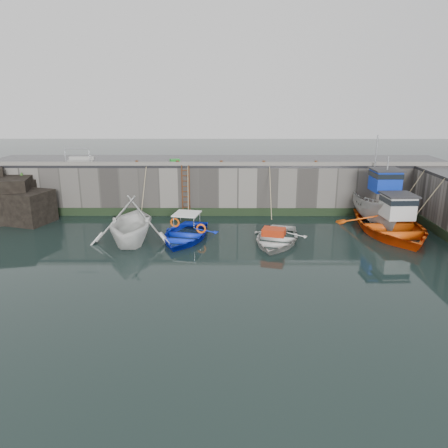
{
  "coord_description": "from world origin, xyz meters",
  "views": [
    {
      "loc": [
        0.49,
        -16.49,
        7.32
      ],
      "look_at": [
        0.39,
        4.11,
        1.2
      ],
      "focal_mm": 35.0,
      "sensor_mm": 36.0,
      "label": 1
    }
  ],
  "objects_px": {
    "boat_far_white": "(379,206)",
    "boat_near_white": "(132,241)",
    "ladder": "(186,191)",
    "boat_near_navy": "(276,242)",
    "bollard_b": "(177,163)",
    "bollard_e": "(316,163)",
    "boat_near_blue": "(185,239)",
    "bollard_a": "(137,163)",
    "bollard_d": "(264,163)",
    "bollard_c": "(221,163)",
    "fish_crate": "(175,161)",
    "boat_far_orange": "(391,226)"
  },
  "relations": [
    {
      "from": "ladder",
      "to": "bollard_d",
      "type": "height_order",
      "value": "bollard_d"
    },
    {
      "from": "bollard_d",
      "to": "bollard_e",
      "type": "relative_size",
      "value": 1.0
    },
    {
      "from": "boat_near_blue",
      "to": "boat_far_orange",
      "type": "distance_m",
      "value": 11.25
    },
    {
      "from": "fish_crate",
      "to": "bollard_a",
      "type": "height_order",
      "value": "fish_crate"
    },
    {
      "from": "ladder",
      "to": "boat_near_navy",
      "type": "relative_size",
      "value": 0.71
    },
    {
      "from": "bollard_a",
      "to": "bollard_c",
      "type": "bearing_deg",
      "value": 0.0
    },
    {
      "from": "fish_crate",
      "to": "bollard_e",
      "type": "xyz_separation_m",
      "value": [
        8.72,
        -0.47,
        -0.01
      ]
    },
    {
      "from": "boat_near_white",
      "to": "bollard_e",
      "type": "relative_size",
      "value": 18.15
    },
    {
      "from": "boat_near_white",
      "to": "boat_near_navy",
      "type": "distance_m",
      "value": 7.48
    },
    {
      "from": "bollard_b",
      "to": "bollard_d",
      "type": "bearing_deg",
      "value": 0.0
    },
    {
      "from": "ladder",
      "to": "boat_near_navy",
      "type": "bearing_deg",
      "value": -44.93
    },
    {
      "from": "boat_far_orange",
      "to": "bollard_a",
      "type": "height_order",
      "value": "boat_far_orange"
    },
    {
      "from": "fish_crate",
      "to": "bollard_c",
      "type": "height_order",
      "value": "fish_crate"
    },
    {
      "from": "ladder",
      "to": "boat_near_white",
      "type": "relative_size",
      "value": 0.63
    },
    {
      "from": "boat_near_blue",
      "to": "bollard_b",
      "type": "distance_m",
      "value": 5.92
    },
    {
      "from": "fish_crate",
      "to": "bollard_c",
      "type": "relative_size",
      "value": 2.03
    },
    {
      "from": "bollard_d",
      "to": "fish_crate",
      "type": "bearing_deg",
      "value": 175.11
    },
    {
      "from": "boat_near_blue",
      "to": "bollard_e",
      "type": "height_order",
      "value": "bollard_e"
    },
    {
      "from": "boat_near_blue",
      "to": "bollard_b",
      "type": "bearing_deg",
      "value": 110.93
    },
    {
      "from": "boat_far_white",
      "to": "bollard_b",
      "type": "height_order",
      "value": "boat_far_white"
    },
    {
      "from": "boat_near_navy",
      "to": "bollard_d",
      "type": "bearing_deg",
      "value": 109.24
    },
    {
      "from": "boat_far_white",
      "to": "bollard_a",
      "type": "height_order",
      "value": "boat_far_white"
    },
    {
      "from": "boat_near_navy",
      "to": "bollard_b",
      "type": "bearing_deg",
      "value": 152.16
    },
    {
      "from": "boat_far_white",
      "to": "boat_near_white",
      "type": "bearing_deg",
      "value": -167.25
    },
    {
      "from": "boat_near_white",
      "to": "boat_near_blue",
      "type": "bearing_deg",
      "value": 6.7
    },
    {
      "from": "bollard_b",
      "to": "bollard_e",
      "type": "bearing_deg",
      "value": 0.0
    },
    {
      "from": "boat_far_white",
      "to": "bollard_e",
      "type": "height_order",
      "value": "boat_far_white"
    },
    {
      "from": "fish_crate",
      "to": "bollard_c",
      "type": "bearing_deg",
      "value": -31.43
    },
    {
      "from": "ladder",
      "to": "bollard_d",
      "type": "xyz_separation_m",
      "value": [
        4.8,
        0.34,
        1.71
      ]
    },
    {
      "from": "ladder",
      "to": "boat_near_white",
      "type": "distance_m",
      "value": 5.72
    },
    {
      "from": "ladder",
      "to": "boat_near_blue",
      "type": "relative_size",
      "value": 0.69
    },
    {
      "from": "bollard_c",
      "to": "boat_near_blue",
      "type": "bearing_deg",
      "value": -111.39
    },
    {
      "from": "boat_near_blue",
      "to": "bollard_e",
      "type": "bearing_deg",
      "value": 43.7
    },
    {
      "from": "boat_near_navy",
      "to": "bollard_a",
      "type": "xyz_separation_m",
      "value": [
        -8.08,
        5.41,
        3.3
      ]
    },
    {
      "from": "boat_near_blue",
      "to": "boat_far_orange",
      "type": "relative_size",
      "value": 0.65
    },
    {
      "from": "boat_far_orange",
      "to": "boat_near_navy",
      "type": "bearing_deg",
      "value": -169.66
    },
    {
      "from": "boat_near_blue",
      "to": "boat_near_navy",
      "type": "relative_size",
      "value": 1.03
    },
    {
      "from": "boat_far_orange",
      "to": "bollard_b",
      "type": "xyz_separation_m",
      "value": [
        -12.0,
        3.9,
        2.84
      ]
    },
    {
      "from": "boat_far_white",
      "to": "bollard_c",
      "type": "height_order",
      "value": "boat_far_white"
    },
    {
      "from": "ladder",
      "to": "boat_far_white",
      "type": "bearing_deg",
      "value": -7.07
    },
    {
      "from": "boat_far_white",
      "to": "bollard_b",
      "type": "distance_m",
      "value": 12.34
    },
    {
      "from": "boat_far_white",
      "to": "fish_crate",
      "type": "bearing_deg",
      "value": 168.2
    },
    {
      "from": "boat_far_white",
      "to": "boat_far_orange",
      "type": "height_order",
      "value": "boat_far_white"
    },
    {
      "from": "ladder",
      "to": "fish_crate",
      "type": "relative_size",
      "value": 5.63
    },
    {
      "from": "boat_near_white",
      "to": "bollard_c",
      "type": "relative_size",
      "value": 18.15
    },
    {
      "from": "bollard_b",
      "to": "boat_far_white",
      "type": "bearing_deg",
      "value": -8.35
    },
    {
      "from": "boat_near_white",
      "to": "bollard_e",
      "type": "height_order",
      "value": "bollard_e"
    },
    {
      "from": "boat_near_white",
      "to": "bollard_a",
      "type": "bearing_deg",
      "value": 94.15
    },
    {
      "from": "bollard_a",
      "to": "bollard_d",
      "type": "bearing_deg",
      "value": 0.0
    },
    {
      "from": "boat_near_blue",
      "to": "bollard_d",
      "type": "bearing_deg",
      "value": 58.64
    }
  ]
}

